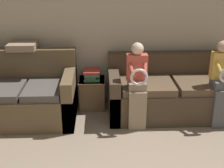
{
  "coord_description": "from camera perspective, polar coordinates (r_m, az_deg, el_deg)",
  "views": [
    {
      "loc": [
        -0.46,
        -2.08,
        2.29
      ],
      "look_at": [
        -0.3,
        1.76,
        0.77
      ],
      "focal_mm": 50.0,
      "sensor_mm": 36.0,
      "label": 1
    }
  ],
  "objects": [
    {
      "name": "child_right_seated",
      "position": [
        4.75,
        19.35,
        0.69
      ],
      "size": [
        0.28,
        0.38,
        1.25
      ],
      "color": "#56565B",
      "rests_on": "ground_plane"
    },
    {
      "name": "side_shelf",
      "position": [
        5.19,
        -3.65,
        -1.61
      ],
      "size": [
        0.43,
        0.44,
        0.49
      ],
      "color": "brown",
      "rests_on": "ground_plane"
    },
    {
      "name": "couch_side",
      "position": [
        4.96,
        -15.22,
        -2.24
      ],
      "size": [
        1.47,
        0.98,
        1.02
      ],
      "color": "brown",
      "rests_on": "ground_plane"
    },
    {
      "name": "wall_back",
      "position": [
        5.17,
        2.87,
        10.17
      ],
      "size": [
        7.54,
        0.06,
        2.55
      ],
      "color": "beige",
      "rests_on": "ground_plane"
    },
    {
      "name": "couch_main",
      "position": [
        5.04,
        10.87,
        -1.66
      ],
      "size": [
        2.01,
        0.93,
        0.92
      ],
      "color": "#473828",
      "rests_on": "ground_plane"
    },
    {
      "name": "child_left_seated",
      "position": [
        4.45,
        4.64,
        0.39
      ],
      "size": [
        0.3,
        0.38,
        1.24
      ],
      "color": "gray",
      "rests_on": "ground_plane"
    },
    {
      "name": "book_stack",
      "position": [
        5.07,
        -3.73,
        1.72
      ],
      "size": [
        0.26,
        0.3,
        0.17
      ],
      "color": "#3D8451",
      "rests_on": "side_shelf"
    },
    {
      "name": "throw_pillow",
      "position": [
        5.07,
        -16.0,
        6.76
      ],
      "size": [
        0.42,
        0.42,
        0.1
      ],
      "color": "gray",
      "rests_on": "couch_side"
    }
  ]
}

